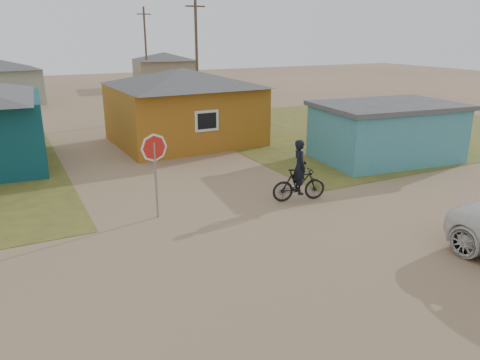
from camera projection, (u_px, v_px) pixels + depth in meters
ground at (285, 260)px, 12.17m from camera, size 120.00×120.00×0.00m
grass_ne at (364, 126)px, 29.26m from camera, size 20.00×18.00×0.00m
house_yellow at (184, 105)px, 24.53m from camera, size 7.72×6.76×3.90m
shed_turquoise at (386, 131)px, 21.39m from camera, size 6.71×4.93×2.60m
house_beige_east at (165, 69)px, 49.90m from camera, size 6.95×6.05×3.60m
utility_pole_near at (197, 55)px, 32.41m from camera, size 1.40×0.20×8.00m
utility_pole_far at (146, 48)px, 46.43m from camera, size 1.40×0.20×8.00m
stop_sign at (155, 157)px, 14.37m from camera, size 0.88×0.22×2.73m
cyclist at (299, 179)px, 16.22m from camera, size 2.00×0.97×2.18m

